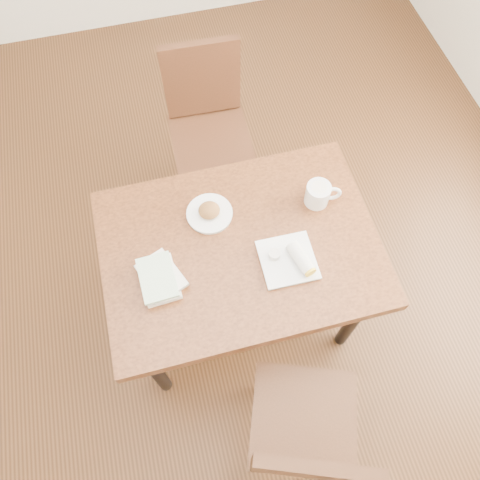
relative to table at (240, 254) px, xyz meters
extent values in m
cube|color=#472814|center=(0.00, 0.00, -0.67)|extent=(4.00, 5.00, 0.01)
cube|color=brown|center=(0.00, 0.00, 0.06)|extent=(1.15, 0.83, 0.06)
cylinder|color=black|center=(-0.48, -0.32, -0.32)|extent=(0.06, 0.06, 0.69)
cylinder|color=black|center=(0.48, -0.32, -0.32)|extent=(0.06, 0.06, 0.69)
cylinder|color=black|center=(-0.48, 0.32, -0.32)|extent=(0.06, 0.06, 0.69)
cylinder|color=black|center=(0.48, 0.32, -0.32)|extent=(0.06, 0.06, 0.69)
cylinder|color=#432413|center=(-0.14, -0.80, -0.44)|extent=(0.04, 0.04, 0.45)
cylinder|color=#432413|center=(0.19, -0.92, -0.44)|extent=(0.04, 0.04, 0.45)
cylinder|color=#432413|center=(-0.02, -0.46, -0.44)|extent=(0.04, 0.04, 0.45)
cylinder|color=#432413|center=(0.32, -0.59, -0.44)|extent=(0.04, 0.04, 0.45)
cube|color=#432413|center=(0.09, -0.69, -0.19)|extent=(0.54, 0.54, 0.04)
cube|color=#432413|center=(0.02, -0.87, 0.07)|extent=(0.39, 0.18, 0.45)
cylinder|color=#442113|center=(0.23, 0.97, -0.44)|extent=(0.04, 0.04, 0.45)
cylinder|color=#442113|center=(-0.13, 0.99, -0.44)|extent=(0.04, 0.04, 0.45)
cylinder|color=#442113|center=(0.22, 0.61, -0.44)|extent=(0.04, 0.04, 0.45)
cylinder|color=#442113|center=(-0.14, 0.63, -0.44)|extent=(0.04, 0.04, 0.45)
cube|color=#442113|center=(0.04, 0.80, -0.19)|extent=(0.44, 0.44, 0.04)
cube|color=#442113|center=(0.05, 0.99, 0.07)|extent=(0.40, 0.06, 0.45)
cylinder|color=white|center=(-0.09, 0.18, 0.09)|extent=(0.19, 0.19, 0.01)
cylinder|color=white|center=(-0.09, 0.18, 0.10)|extent=(0.20, 0.20, 0.01)
ellipsoid|color=#B27538|center=(-0.09, 0.18, 0.12)|extent=(0.09, 0.09, 0.05)
cylinder|color=white|center=(0.38, 0.13, 0.14)|extent=(0.11, 0.11, 0.11)
torus|color=white|center=(0.44, 0.12, 0.14)|extent=(0.09, 0.03, 0.08)
cylinder|color=tan|center=(0.38, 0.13, 0.19)|extent=(0.09, 0.09, 0.01)
cylinder|color=#F2E5CC|center=(0.38, 0.13, 0.19)|extent=(0.06, 0.06, 0.00)
cube|color=white|center=(0.17, -0.12, 0.09)|extent=(0.22, 0.22, 0.01)
cube|color=white|center=(0.17, -0.12, 0.10)|extent=(0.23, 0.23, 0.01)
cylinder|color=white|center=(0.21, -0.14, 0.13)|extent=(0.09, 0.15, 0.06)
cylinder|color=yellow|center=(0.23, -0.20, 0.13)|extent=(0.05, 0.03, 0.05)
cylinder|color=silver|center=(0.12, -0.09, 0.12)|extent=(0.05, 0.05, 0.03)
cylinder|color=red|center=(0.12, -0.09, 0.13)|extent=(0.04, 0.04, 0.01)
cube|color=white|center=(-0.35, -0.07, 0.10)|extent=(0.15, 0.21, 0.02)
cube|color=silver|center=(-0.34, -0.06, 0.12)|extent=(0.20, 0.23, 0.02)
cube|color=#7BB77A|center=(-0.35, -0.08, 0.13)|extent=(0.14, 0.20, 0.01)
camera|label=1|loc=(-0.22, -0.85, 1.82)|focal=35.00mm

